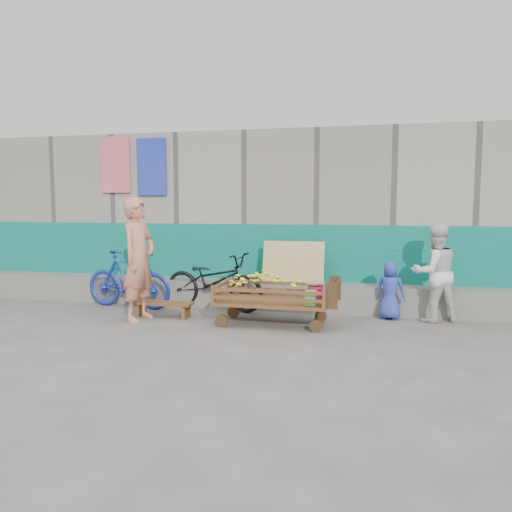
% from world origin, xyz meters
% --- Properties ---
extents(ground, '(80.00, 80.00, 0.00)m').
position_xyz_m(ground, '(0.00, 0.00, 0.00)').
color(ground, '#534F4C').
rests_on(ground, ground).
extents(building_wall, '(12.00, 3.50, 3.00)m').
position_xyz_m(building_wall, '(-0.00, 4.05, 1.47)').
color(building_wall, gray).
rests_on(building_wall, ground).
extents(banana_cart, '(1.76, 0.80, 0.75)m').
position_xyz_m(banana_cart, '(0.12, 1.23, 0.51)').
color(banana_cart, '#523516').
rests_on(banana_cart, ground).
extents(bench, '(0.94, 0.28, 0.23)m').
position_xyz_m(bench, '(-1.59, 1.34, 0.17)').
color(bench, '#523516').
rests_on(bench, ground).
extents(vendor_man, '(0.53, 0.73, 1.84)m').
position_xyz_m(vendor_man, '(-1.84, 1.06, 0.92)').
color(vendor_man, '#C5775B').
rests_on(vendor_man, ground).
extents(woman, '(0.87, 0.78, 1.47)m').
position_xyz_m(woman, '(2.45, 2.00, 0.73)').
color(woman, silver).
rests_on(woman, ground).
extents(child, '(0.48, 0.36, 0.89)m').
position_xyz_m(child, '(1.82, 1.98, 0.44)').
color(child, '#2C3DA8').
rests_on(child, ground).
extents(bicycle_dark, '(1.90, 0.98, 0.95)m').
position_xyz_m(bicycle_dark, '(-1.00, 2.05, 0.48)').
color(bicycle_dark, black).
rests_on(bicycle_dark, ground).
extents(bicycle_blue, '(1.66, 0.67, 0.97)m').
position_xyz_m(bicycle_blue, '(-2.44, 1.85, 0.49)').
color(bicycle_blue, '#1B309B').
rests_on(bicycle_blue, ground).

